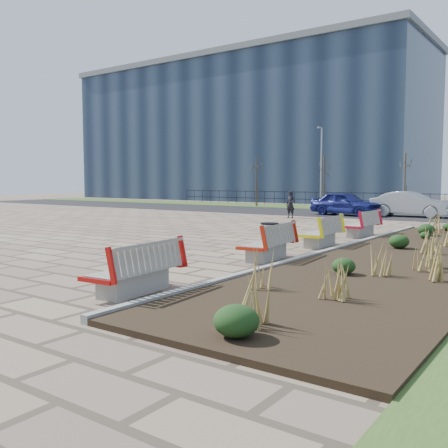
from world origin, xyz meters
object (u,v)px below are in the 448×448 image
Objects in this scene: bench_d at (360,223)px; pedestrian at (291,204)px; bench_b at (267,242)px; bench_a at (134,268)px; bench_c at (320,231)px; car_blue at (345,203)px; lamp_west at (321,169)px; litter_bin at (270,240)px; car_silver at (411,204)px.

pedestrian is (-6.72, 6.92, 0.28)m from bench_d.
bench_a is at bearing -95.36° from bench_b.
car_blue is at bearing 105.26° from bench_c.
bench_a and bench_b have the same top height.
bench_a is 1.00× the size of bench_b.
pedestrian reaches higher than car_blue.
bench_a is 20.14m from pedestrian.
car_blue is (1.88, 3.58, -0.03)m from pedestrian.
bench_a is 12.07m from bench_d.
bench_a is at bearing -93.57° from bench_c.
lamp_west is at bearing 103.46° from bench_a.
litter_bin is 0.16× the size of lamp_west.
bench_a is 1.00× the size of bench_c.
lamp_west is (-8.70, 22.44, 2.57)m from litter_bin.
bench_c is at bearing 83.85° from litter_bin.
bench_b is at bearing -93.57° from bench_c.
lamp_west is at bearing 111.00° from bench_c.
car_blue is (-4.84, 17.61, 0.25)m from bench_b.
bench_c is at bearing 85.68° from bench_a.
car_silver is at bearing 88.74° from bench_a.
bench_b is (0.00, 4.96, 0.00)m from bench_a.
bench_b is 1.00× the size of bench_c.
car_silver reaches higher than bench_d.
car_silver is (-1.27, 15.38, 0.26)m from bench_c.
car_blue is (-4.84, 14.19, 0.25)m from bench_c.
bench_b is at bearing -68.72° from lamp_west.
bench_a is at bearing -72.22° from lamp_west.
lamp_west is (-9.00, 19.69, 2.54)m from bench_c.
pedestrian is at bearing 159.33° from car_blue.
car_silver is at bearing 93.07° from litter_bin.
bench_b is 2.25× the size of litter_bin.
car_silver reaches higher than car_blue.
lamp_west is at bearing 105.93° from bench_b.
car_blue is 0.95× the size of car_silver.
bench_a is at bearing -86.98° from litter_bin.
car_silver is at bearing -64.60° from car_blue.
bench_a is 23.79m from car_silver.
car_blue reaches higher than bench_a.
bench_a and bench_c have the same top height.
car_silver reaches higher than bench_c.
car_silver is (-1.27, 23.76, 0.26)m from bench_a.
car_blue reaches higher than bench_d.
pedestrian is at bearing 110.24° from bench_b.
bench_d is at bearing -148.23° from car_blue.
car_silver is at bearing 88.51° from bench_b.
bench_b is at bearing -65.90° from litter_bin.
car_silver is (-1.27, 18.79, 0.26)m from bench_b.
bench_d is 0.47× the size of car_silver.
bench_b is at bearing 85.68° from bench_a.
bench_d is (0.00, 12.07, 0.00)m from bench_a.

